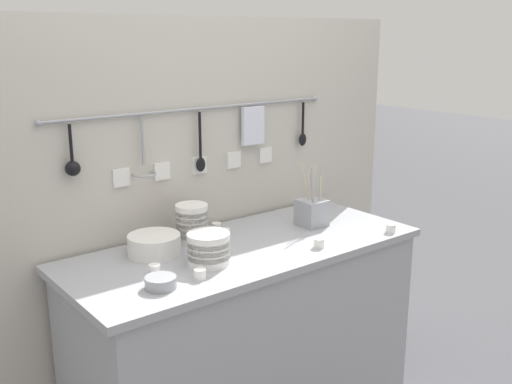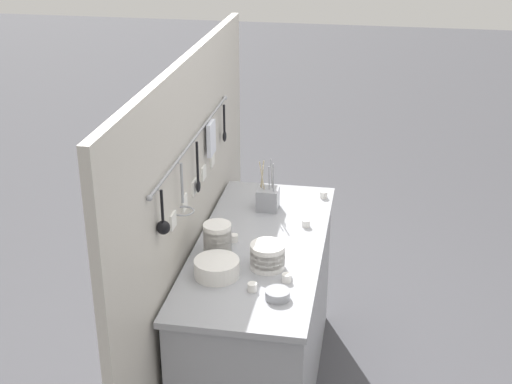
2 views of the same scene
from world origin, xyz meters
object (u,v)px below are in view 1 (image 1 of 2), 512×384
Objects in this scene: plate_stack at (154,245)px; cup_edge_near at (319,243)px; cutlery_caddy at (312,212)px; bowl_stack_nested_right at (209,248)px; bowl_stack_wide_centre at (192,223)px; cup_front_right at (155,269)px; cup_by_caddy at (391,228)px; cup_back_right at (216,227)px; cup_mid_row at (200,274)px; steel_mixing_bowl at (161,282)px; cup_edge_far at (226,233)px.

cup_edge_near is (0.54, -0.33, -0.02)m from plate_stack.
cutlery_caddy reaches higher than cup_edge_near.
bowl_stack_wide_centre is at bearing 70.74° from bowl_stack_nested_right.
cup_by_caddy is at bearing -11.96° from cup_front_right.
cup_back_right is at bearing 15.00° from bowl_stack_wide_centre.
cutlery_caddy is 6.66× the size of cup_mid_row.
plate_stack is at bearing 61.25° from cup_front_right.
bowl_stack_wide_centre is 3.69× the size of cup_front_right.
cup_by_caddy is at bearing -5.09° from cup_mid_row.
bowl_stack_wide_centre is at bearing 11.90° from plate_stack.
cup_back_right is (0.34, 0.08, -0.02)m from plate_stack.
steel_mixing_bowl is 0.60m from cup_back_right.
plate_stack is 4.85× the size of cup_edge_far.
cup_back_right is (0.23, 0.29, -0.04)m from bowl_stack_nested_right.
steel_mixing_bowl is 0.14m from cup_mid_row.
cup_by_caddy is at bearing -31.05° from bowl_stack_wide_centre.
cup_front_right is (-1.01, 0.21, 0.00)m from cup_by_caddy.
cup_front_right is at bearing -118.75° from plate_stack.
cup_by_caddy and cup_front_right have the same top height.
bowl_stack_nested_right is 1.48× the size of steel_mixing_bowl.
cup_mid_row is (-0.71, -0.20, -0.04)m from cutlery_caddy.
cutlery_caddy is 0.81m from cup_front_right.
cup_back_right is at bearing 51.10° from bowl_stack_nested_right.
bowl_stack_wide_centre is 0.51m from cup_edge_near.
bowl_stack_wide_centre is 0.37m from cup_front_right.
cup_edge_far is at bearing 21.38° from cup_front_right.
cup_edge_far is at bearing 146.79° from cup_by_caddy.
cup_front_right is at bearing 166.20° from cup_edge_near.
plate_stack is at bearing 156.89° from cup_by_caddy.
cup_edge_near is (-0.17, -0.22, -0.04)m from cutlery_caddy.
cup_edge_near is at bearing 171.32° from cup_by_caddy.
cup_edge_far is (-0.58, 0.38, 0.00)m from cup_by_caddy.
cup_edge_near is at bearing -16.09° from bowl_stack_nested_right.
bowl_stack_wide_centre is (0.09, 0.25, 0.02)m from bowl_stack_nested_right.
cup_front_right is at bearing 171.19° from bowl_stack_nested_right.
cup_edge_near is 0.39m from cup_edge_far.
steel_mixing_bowl is 0.87m from cutlery_caddy.
cup_mid_row is at bearing -52.70° from cup_front_right.
cup_edge_far is (0.33, -0.01, -0.02)m from plate_stack.
steel_mixing_bowl is 2.55× the size of cup_mid_row.
steel_mixing_bowl reaches higher than cup_mid_row.
bowl_stack_nested_right is 0.15m from cup_mid_row.
cup_edge_near and cup_back_right have the same top height.
bowl_stack_wide_centre is at bearing 44.77° from steel_mixing_bowl.
bowl_stack_nested_right is 0.21m from cup_front_right.
cup_edge_far is (0.13, -0.05, -0.06)m from bowl_stack_wide_centre.
steel_mixing_bowl reaches higher than cup_edge_far.
bowl_stack_nested_right reaches higher than steel_mixing_bowl.
cup_edge_near is at bearing -56.46° from cup_edge_far.
cup_edge_near is 1.00× the size of cup_front_right.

